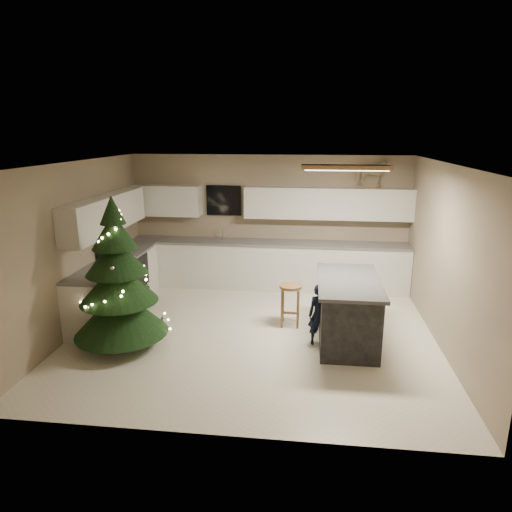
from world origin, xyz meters
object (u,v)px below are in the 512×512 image
(island, at_px, (347,310))
(rocking_horse, at_px, (373,173))
(toddler, at_px, (319,315))
(christmas_tree, at_px, (118,287))
(bar_stool, at_px, (290,295))

(island, xyz_separation_m, rocking_horse, (0.55, 2.40, 1.80))
(island, bearing_deg, rocking_horse, 77.18)
(toddler, bearing_deg, rocking_horse, 62.62)
(toddler, relative_size, rocking_horse, 1.42)
(christmas_tree, bearing_deg, bar_stool, 22.87)
(bar_stool, distance_m, rocking_horse, 2.98)
(island, xyz_separation_m, christmas_tree, (-3.26, -0.56, 0.43))
(toddler, bearing_deg, christmas_tree, -179.14)
(christmas_tree, bearing_deg, toddler, 7.77)
(rocking_horse, bearing_deg, christmas_tree, 119.29)
(toddler, xyz_separation_m, rocking_horse, (0.96, 2.57, 1.82))
(island, distance_m, rocking_horse, 3.04)
(bar_stool, xyz_separation_m, rocking_horse, (1.41, 1.95, 1.76))
(bar_stool, xyz_separation_m, christmas_tree, (-2.40, -1.01, 0.39))
(bar_stool, relative_size, christmas_tree, 0.31)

